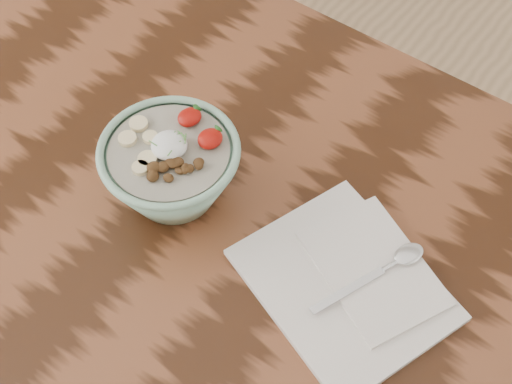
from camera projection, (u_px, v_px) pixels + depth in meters
The scene contains 4 objects.
table at pixel (188, 217), 116.61cm from camera, with size 160.00×90.00×75.00cm.
breakfast_bowl at pixel (172, 168), 102.22cm from camera, with size 20.18×20.18×13.26cm.
napkin at pixel (350, 281), 98.66cm from camera, with size 33.16×29.99×1.68cm.
spoon at pixel (394, 263), 98.71cm from camera, with size 9.00×18.27×0.99cm.
Camera 1 is at (46.57, -44.57, 163.60)cm, focal length 50.00 mm.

